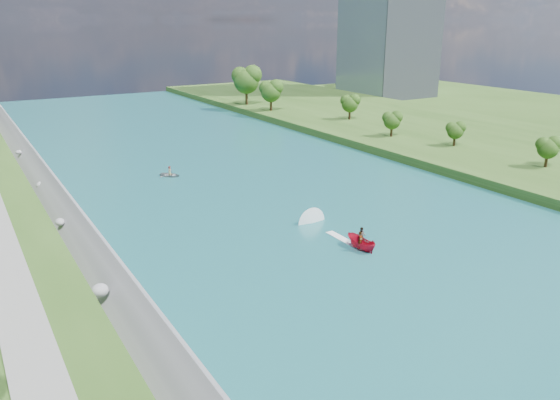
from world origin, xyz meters
TOP-DOWN VIEW (x-y plane):
  - ground at (0.00, 0.00)m, footprint 260.00×260.00m
  - river_water at (0.00, 20.00)m, footprint 55.00×240.00m
  - berm_east at (49.50, 20.00)m, footprint 44.00×240.00m
  - riprap_bank at (-25.84, 19.42)m, footprint 4.27×236.00m
  - trees_east at (34.38, 43.43)m, footprint 18.02×138.18m
  - motorboat at (-0.56, 6.42)m, footprint 3.60×18.73m
  - raft at (-7.73, 40.71)m, footprint 3.77×3.93m

SIDE VIEW (x-z plane):
  - ground at x=0.00m, z-range 0.00..0.00m
  - river_water at x=0.00m, z-range 0.00..0.10m
  - raft at x=-7.73m, z-range -0.31..1.25m
  - motorboat at x=-0.56m, z-range -0.31..1.78m
  - berm_east at x=49.50m, z-range 0.00..1.50m
  - riprap_bank at x=-25.84m, z-range -0.34..3.92m
  - trees_east at x=34.38m, z-range 0.39..11.98m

